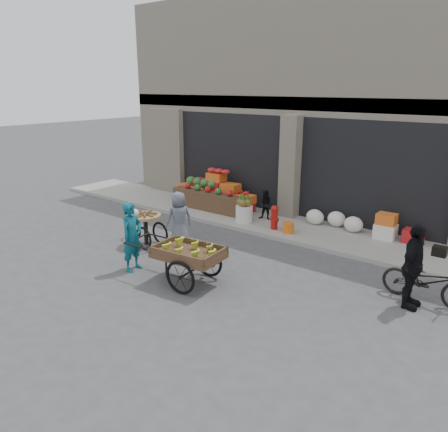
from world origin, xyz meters
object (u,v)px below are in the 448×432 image
Objects in this scene: fire_hydrant at (274,216)px; orange_bucket at (288,228)px; pineapple_bin at (244,214)px; banana_cart at (186,250)px; vendor_woman at (132,237)px; cyclist at (413,266)px; bicycle at (427,281)px; tricycle_cart at (145,224)px; seated_person at (266,205)px; vendor_grey at (179,219)px.

orange_bucket is (0.50, -0.05, -0.23)m from fire_hydrant.
pineapple_bin is 4.31m from banana_cart.
vendor_woman is at bearing -105.73° from fire_hydrant.
bicycle is at bearing -25.15° from cyclist.
tricycle_cart reaches higher than pineapple_bin.
seated_person is 0.65× the size of tricycle_cart.
pineapple_bin is 1.62× the size of orange_bucket.
banana_cart is at bearing -93.56° from orange_bucket.
orange_bucket is 0.13× the size of banana_cart.
seated_person reaches higher than fire_hydrant.
seated_person reaches higher than banana_cart.
tricycle_cart reaches higher than bicycle.
cyclist is at bearing -28.94° from orange_bucket.
pineapple_bin is 0.30× the size of bicycle.
cyclist reaches higher than tricycle_cart.
pineapple_bin is at bearing 73.39° from bicycle.
vendor_grey reaches higher than orange_bucket.
vendor_grey reaches higher than pineapple_bin.
tricycle_cart is (-1.53, -3.59, -0.02)m from seated_person.
vendor_woman reaches higher than pineapple_bin.
orange_bucket is at bearing 81.02° from banana_cart.
cyclist reaches higher than seated_person.
vendor_woman is 0.96× the size of cyclist.
orange_bucket is 4.48m from cyclist.
cyclist is at bearing -78.61° from vendor_woman.
bicycle is at bearing -23.18° from orange_bucket.
vendor_grey is 0.86× the size of bicycle.
banana_cart is 1.48× the size of bicycle.
tricycle_cart is at bearing 100.87° from bicycle.
vendor_woman is (-0.50, -4.92, 0.23)m from seated_person.
orange_bucket is (1.60, -0.10, -0.10)m from pineapple_bin.
banana_cart is 1.73× the size of vendor_grey.
pineapple_bin is 5.98m from bicycle.
cyclist reaches higher than vendor_woman.
cyclist is at bearing 118.16° from vendor_grey.
bicycle is (6.08, 0.61, -0.28)m from vendor_grey.
bicycle is at bearing 13.62° from tricycle_cart.
pineapple_bin is 0.36× the size of tricycle_cart.
pineapple_bin is at bearing 69.12° from cyclist.
orange_bucket is 0.22× the size of vendor_grey.
vendor_grey is at bearing 93.47° from cyclist.
tricycle_cart reaches higher than orange_bucket.
vendor_woman is 1.70m from tricycle_cart.
tricycle_cart is at bearing 97.75° from cyclist.
seated_person is at bearing 96.11° from banana_cart.
orange_bucket is 4.45m from bicycle.
orange_bucket is 3.98m from tricycle_cart.
cyclist is (6.62, 0.74, 0.29)m from tricycle_cart.
cyclist is (5.88, 0.21, 0.12)m from vendor_grey.
pineapple_bin is 1.61m from orange_bucket.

